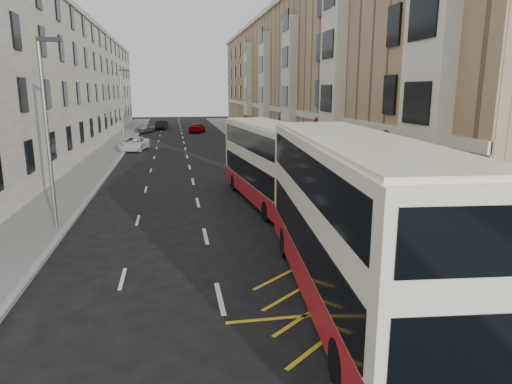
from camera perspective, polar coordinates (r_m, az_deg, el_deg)
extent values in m
plane|color=black|center=(10.49, -2.14, -22.53)|extent=(200.00, 200.00, 0.00)
cube|color=slate|center=(40.03, 3.13, 4.03)|extent=(4.00, 120.00, 0.15)
cube|color=slate|center=(39.47, -19.37, 3.21)|extent=(3.00, 120.00, 0.15)
cube|color=gray|center=(39.61, 0.31, 3.96)|extent=(0.25, 120.00, 0.15)
cube|color=gray|center=(39.26, -17.21, 3.31)|extent=(0.25, 120.00, 0.15)
cube|color=tan|center=(56.39, 6.63, 14.02)|extent=(10.00, 79.00, 15.00)
cube|color=beige|center=(55.18, 1.44, 10.49)|extent=(0.18, 79.00, 0.50)
cube|color=beige|center=(55.85, 1.43, 21.85)|extent=(0.40, 79.00, 0.50)
cube|color=beige|center=(21.48, 20.84, 15.73)|extent=(0.80, 3.20, 10.00)
cube|color=beige|center=(32.40, 9.61, 15.03)|extent=(0.80, 3.20, 10.00)
cube|color=beige|center=(43.88, 4.17, 14.49)|extent=(0.80, 3.20, 10.00)
cube|color=beige|center=(55.58, 1.02, 14.12)|extent=(0.80, 3.20, 10.00)
cube|color=beige|center=(67.39, -1.03, 13.86)|extent=(0.80, 3.20, 10.00)
cube|color=#500D1A|center=(25.47, 15.83, 2.33)|extent=(0.20, 1.60, 3.00)
cube|color=#500D1A|center=(36.51, 7.61, 5.68)|extent=(0.20, 1.60, 3.00)
cube|color=#500D1A|center=(48.01, 3.22, 7.41)|extent=(0.20, 1.60, 3.00)
cube|color=#500D1A|center=(59.71, 0.53, 8.45)|extent=(0.20, 1.60, 3.00)
cube|color=#500D1A|center=(71.50, -1.29, 9.13)|extent=(0.20, 1.60, 3.00)
cube|color=white|center=(55.39, -23.65, 12.07)|extent=(9.00, 79.00, 13.00)
cube|color=beige|center=(55.01, -19.42, 19.21)|extent=(0.30, 79.00, 0.50)
cube|color=black|center=(14.33, 28.32, -7.63)|extent=(0.08, 0.08, 2.60)
cylinder|color=red|center=(14.32, 22.30, -10.48)|extent=(0.06, 0.06, 1.00)
cylinder|color=red|center=(16.95, 16.44, -6.46)|extent=(0.06, 0.06, 1.00)
cylinder|color=red|center=(19.76, 12.26, -3.51)|extent=(0.06, 0.06, 1.00)
cube|color=red|center=(16.80, 16.55, -4.91)|extent=(0.05, 6.50, 0.06)
cube|color=red|center=(16.93, 16.45, -6.30)|extent=(0.05, 6.50, 0.06)
cylinder|color=slate|center=(21.24, -24.61, 6.38)|extent=(0.16, 0.16, 8.00)
cube|color=black|center=(21.16, -24.52, 16.99)|extent=(0.90, 0.18, 0.18)
cylinder|color=slate|center=(50.81, -16.39, 9.98)|extent=(0.16, 0.16, 8.00)
cube|color=black|center=(50.77, -16.21, 14.40)|extent=(0.90, 0.18, 0.18)
cube|color=#FFF2C7|center=(13.04, 11.78, -3.18)|extent=(3.87, 12.26, 4.33)
cube|color=#AE161E|center=(13.59, 11.47, -9.98)|extent=(3.90, 12.29, 0.99)
cube|color=black|center=(13.19, 11.68, -5.36)|extent=(3.82, 11.30, 1.21)
cube|color=black|center=(12.75, 12.05, 2.63)|extent=(3.82, 11.30, 1.10)
cube|color=#FFF2C7|center=(12.63, 12.23, 6.50)|extent=(3.71, 11.77, 0.13)
cube|color=black|center=(18.81, 6.58, 0.39)|extent=(2.33, 0.31, 1.42)
cube|color=black|center=(18.47, 6.76, 7.21)|extent=(1.92, 0.27, 0.49)
cube|color=black|center=(8.08, 24.28, -17.91)|extent=(2.33, 0.31, 1.31)
cylinder|color=black|center=(16.97, 3.75, -6.29)|extent=(0.41, 1.12, 1.10)
cylinder|color=black|center=(17.50, 11.84, -5.95)|extent=(0.41, 1.12, 1.10)
cylinder|color=black|center=(10.13, 10.62, -20.44)|extent=(0.41, 1.12, 1.10)
cylinder|color=black|center=(11.00, 23.86, -18.52)|extent=(0.41, 1.12, 1.10)
cube|color=#FFF2C7|center=(24.59, 1.59, 3.85)|extent=(3.40, 11.03, 3.90)
cube|color=#AE161E|center=(24.86, 1.56, 0.42)|extent=(3.44, 11.06, 0.89)
cube|color=black|center=(24.66, 1.58, 2.78)|extent=(3.37, 10.17, 1.09)
cube|color=black|center=(24.43, 1.60, 6.65)|extent=(3.37, 10.17, 0.99)
cube|color=#FFF2C7|center=(24.36, 1.61, 8.48)|extent=(3.27, 10.59, 0.12)
cube|color=black|center=(29.81, -1.43, 4.58)|extent=(2.10, 0.26, 1.28)
cube|color=black|center=(29.60, -1.45, 8.46)|extent=(1.73, 0.23, 0.44)
cube|color=black|center=(19.64, 6.14, 0.30)|extent=(2.10, 0.26, 1.18)
cylinder|color=black|center=(27.94, -2.69, 1.15)|extent=(0.36, 1.01, 0.99)
cylinder|color=black|center=(28.49, 1.69, 1.39)|extent=(0.36, 1.01, 0.99)
cylinder|color=black|center=(21.38, 1.38, -2.42)|extent=(0.36, 1.01, 0.99)
cylinder|color=black|center=(22.11, 6.93, -2.01)|extent=(0.36, 1.01, 0.99)
imported|color=black|center=(16.99, 17.48, -5.41)|extent=(1.02, 0.73, 1.60)
imported|color=silver|center=(48.49, -15.02, 5.85)|extent=(3.16, 5.28, 1.37)
imported|color=#B4B6BB|center=(68.63, -13.70, 7.80)|extent=(3.06, 4.44, 1.40)
imported|color=black|center=(73.62, -11.73, 8.20)|extent=(2.10, 4.41, 1.40)
imported|color=#9E0003|center=(67.66, -7.40, 7.95)|extent=(2.92, 4.82, 1.31)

